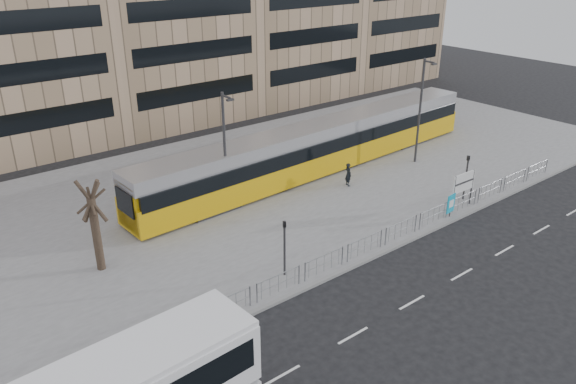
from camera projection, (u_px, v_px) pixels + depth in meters
ground at (379, 256)px, 31.15m from camera, size 120.00×120.00×0.00m
plaza at (254, 187)px, 39.68m from camera, size 64.00×24.00×0.15m
kerb at (379, 255)px, 31.16m from camera, size 64.00×0.25×0.17m
pedestrian_barrier at (398, 227)px, 32.25m from camera, size 32.07×0.07×1.10m
road_markings at (450, 281)px, 28.87m from camera, size 62.00×0.12×0.01m
tram at (319, 147)px, 41.73m from camera, size 31.20×4.36×3.66m
station_sign at (464, 184)px, 35.84m from camera, size 2.10×0.14×2.42m
ad_panel at (451, 204)px, 34.95m from camera, size 0.81×0.14×1.51m
pedestrian at (348, 174)px, 39.48m from camera, size 0.55×0.70×1.68m
traffic_light_west at (285, 241)px, 28.35m from camera, size 0.23×0.25×3.10m
traffic_light_east at (467, 172)px, 36.91m from camera, size 0.19×0.22×3.10m
lamp_post_west at (225, 148)px, 34.54m from camera, size 0.45×1.04×7.69m
lamp_post_east at (421, 107)px, 42.29m from camera, size 0.45×1.04×8.06m
bare_tree at (87, 176)px, 27.54m from camera, size 3.99×3.99×7.12m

